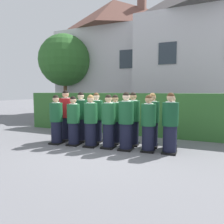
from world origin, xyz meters
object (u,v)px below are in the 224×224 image
object	(u,v)px
student_front_row_4	(126,123)
student_rear_row_1	(81,118)
student_front_row_5	(148,125)
student_rear_row_5	(152,121)
student_rear_row_4	(133,120)
student_front_row_2	(91,122)
student_rear_row_3	(115,120)
student_front_row_3	(109,123)
student_front_row_0	(56,121)
student_front_row_6	(170,125)
student_rear_row_6	(171,123)
student_rear_row_2	(96,119)
student_in_red_blazer	(66,116)
student_front_row_1	(74,122)

from	to	relation	value
student_front_row_4	student_rear_row_1	distance (m)	1.80
student_front_row_5	student_rear_row_5	size ratio (longest dim) A/B	0.97
student_front_row_5	student_rear_row_4	distance (m)	0.79
student_front_row_2	student_rear_row_3	xyz separation A→B (m)	(0.53, 0.65, -0.00)
student_front_row_3	student_front_row_0	bearing A→B (deg)	-173.82
student_front_row_6	student_rear_row_1	distance (m)	2.96
student_front_row_0	student_rear_row_3	world-z (taller)	student_rear_row_3
student_rear_row_4	student_rear_row_5	world-z (taller)	student_rear_row_4
student_front_row_6	student_rear_row_3	bearing A→B (deg)	166.80
student_front_row_4	student_rear_row_5	size ratio (longest dim) A/B	1.02
student_rear_row_3	student_rear_row_6	distance (m)	1.74
student_front_row_5	student_rear_row_2	bearing A→B (deg)	167.83
student_rear_row_1	student_rear_row_5	distance (m)	2.36
student_front_row_2	student_rear_row_6	xyz separation A→B (m)	(2.27, 0.77, 0.00)
student_front_row_2	student_in_red_blazer	distance (m)	1.30
student_front_row_5	student_rear_row_1	bearing A→B (deg)	172.29
student_rear_row_1	student_rear_row_4	xyz separation A→B (m)	(1.76, 0.18, 0.00)
student_rear_row_6	student_rear_row_1	bearing A→B (deg)	-174.53
student_front_row_1	student_rear_row_5	distance (m)	2.42
student_front_row_1	student_front_row_0	bearing A→B (deg)	-174.29
student_front_row_3	student_rear_row_6	xyz separation A→B (m)	(1.71, 0.70, -0.00)
student_in_red_blazer	student_front_row_6	bearing A→B (deg)	-3.45
student_rear_row_5	student_front_row_3	bearing A→B (deg)	-151.38
student_front_row_2	student_front_row_4	size ratio (longest dim) A/B	0.95
student_front_row_1	student_rear_row_6	bearing A→B (deg)	16.27
student_front_row_2	student_front_row_5	distance (m)	1.74
student_rear_row_5	student_front_row_0	bearing A→B (deg)	-164.24
student_front_row_3	student_rear_row_6	bearing A→B (deg)	22.34
student_front_row_0	student_front_row_5	bearing A→B (deg)	5.71
student_front_row_1	student_rear_row_4	size ratio (longest dim) A/B	0.93
student_front_row_3	student_in_red_blazer	distance (m)	1.82
student_front_row_3	student_in_red_blazer	world-z (taller)	student_in_red_blazer
student_in_red_blazer	student_front_row_5	bearing A→B (deg)	-5.26
student_in_red_blazer	student_rear_row_4	distance (m)	2.35
student_front_row_0	student_in_red_blazer	world-z (taller)	student_in_red_blazer
student_front_row_1	student_rear_row_3	bearing A→B (deg)	32.40
student_rear_row_6	student_rear_row_4	bearing A→B (deg)	-175.05
student_in_red_blazer	student_rear_row_1	world-z (taller)	student_in_red_blazer
student_front_row_6	student_in_red_blazer	bearing A→B (deg)	176.55
student_front_row_4	student_rear_row_4	distance (m)	0.59
student_front_row_6	student_rear_row_2	size ratio (longest dim) A/B	1.01
student_in_red_blazer	student_front_row_4	bearing A→B (deg)	-8.92
student_in_red_blazer	student_rear_row_3	bearing A→B (deg)	6.64
student_front_row_5	student_rear_row_1	distance (m)	2.40
student_front_row_1	student_front_row_4	size ratio (longest dim) A/B	0.92
student_front_row_2	student_front_row_6	distance (m)	2.32
student_front_row_2	student_rear_row_2	bearing A→B (deg)	100.19
student_front_row_6	student_rear_row_5	distance (m)	0.76
student_front_row_0	student_rear_row_2	size ratio (longest dim) A/B	0.96
student_front_row_2	student_rear_row_5	bearing A→B (deg)	22.17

